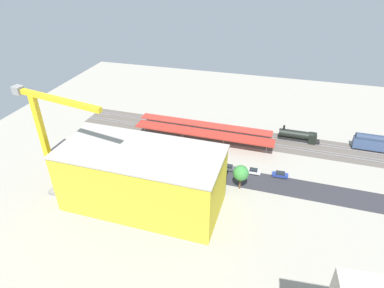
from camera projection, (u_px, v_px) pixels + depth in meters
ground_plane at (213, 165)px, 104.27m from camera, size 179.76×179.76×0.00m
rail_bed at (225, 134)px, 121.41m from camera, size 112.66×16.22×0.01m
street_asphalt at (210, 173)px, 100.80m from camera, size 112.55×12.00×0.01m
track_rails at (225, 134)px, 121.31m from camera, size 112.31×9.79×0.12m
platform_canopy_near at (203, 133)px, 113.80m from camera, size 49.75×6.73×4.41m
platform_canopy_far at (205, 124)px, 120.32m from camera, size 49.81×5.60×3.88m
locomotive at (299, 136)px, 116.48m from camera, size 14.37×3.34×5.30m
passenger_coach at (379, 143)px, 109.83m from camera, size 16.32×3.24×6.00m
parked_car_0 at (280, 175)px, 98.60m from camera, size 4.73×1.86×1.70m
parked_car_1 at (253, 171)px, 100.12m from camera, size 4.37×1.87×1.59m
parked_car_2 at (229, 168)px, 101.67m from camera, size 4.14×1.89×1.73m
parked_car_3 at (206, 164)px, 103.65m from camera, size 4.36×1.90×1.61m
parked_car_4 at (182, 160)px, 105.43m from camera, size 4.44×1.99×1.60m
parked_car_5 at (159, 156)px, 107.52m from camera, size 4.72×1.92×1.68m
parked_car_6 at (137, 153)px, 109.33m from camera, size 4.17×1.93×1.57m
construction_building at (142, 179)px, 84.62m from camera, size 41.46×19.71×16.42m
construction_roof_slab at (140, 152)px, 80.26m from camera, size 42.08×20.32×0.40m
tower_crane at (49, 137)px, 82.14m from camera, size 26.55×6.75×31.25m
box_truck_0 at (116, 160)px, 103.80m from camera, size 9.44×2.61×3.35m
box_truck_1 at (126, 163)px, 102.71m from camera, size 8.88×2.66×3.19m
street_tree_0 at (210, 172)px, 94.17m from camera, size 4.34×4.34×6.25m
street_tree_1 at (134, 155)px, 98.31m from camera, size 6.25×6.25×9.27m
street_tree_2 at (241, 173)px, 91.38m from camera, size 4.51×4.51×7.78m
street_tree_3 at (152, 159)px, 99.06m from camera, size 4.82×4.82×7.02m
traffic_light at (133, 142)px, 108.61m from camera, size 0.50×0.36×6.29m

